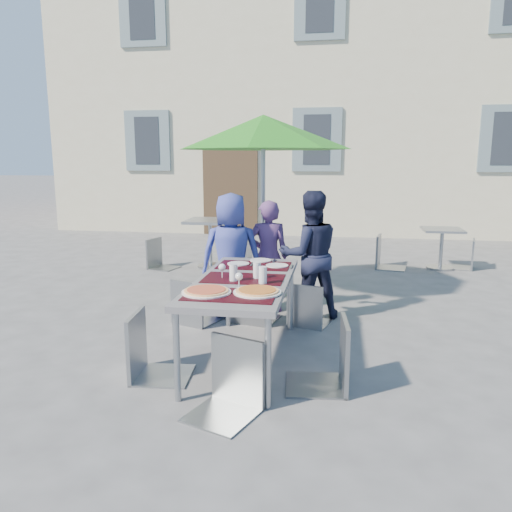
% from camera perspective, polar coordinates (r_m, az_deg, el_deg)
% --- Properties ---
extents(ground, '(90.00, 90.00, 0.00)m').
position_cam_1_polar(ground, '(4.49, 1.94, -12.44)').
color(ground, '#4E4F51').
rests_on(ground, ground).
extents(building, '(13.60, 8.20, 11.10)m').
position_cam_1_polar(building, '(15.89, 7.90, 22.11)').
color(building, '#BEB799').
rests_on(building, ground).
extents(dining_table, '(0.80, 1.85, 0.76)m').
position_cam_1_polar(dining_table, '(4.41, -1.42, -3.29)').
color(dining_table, '#48474C').
rests_on(dining_table, ground).
extents(pizza_near_left, '(0.39, 0.39, 0.03)m').
position_cam_1_polar(pizza_near_left, '(3.94, -5.70, -4.00)').
color(pizza_near_left, white).
rests_on(pizza_near_left, dining_table).
extents(pizza_near_right, '(0.38, 0.38, 0.03)m').
position_cam_1_polar(pizza_near_right, '(3.92, 0.15, -4.04)').
color(pizza_near_right, white).
rests_on(pizza_near_right, dining_table).
extents(glassware, '(0.45, 0.42, 0.15)m').
position_cam_1_polar(glassware, '(4.28, -1.05, -1.92)').
color(glassware, silver).
rests_on(glassware, dining_table).
extents(place_settings, '(0.65, 0.44, 0.01)m').
position_cam_1_polar(place_settings, '(5.00, 0.34, -0.81)').
color(place_settings, white).
rests_on(place_settings, dining_table).
extents(child_0, '(0.76, 0.57, 1.42)m').
position_cam_1_polar(child_0, '(5.70, -2.82, 0.13)').
color(child_0, '#374198').
rests_on(child_0, ground).
extents(child_1, '(0.53, 0.39, 1.32)m').
position_cam_1_polar(child_1, '(5.86, 1.39, -0.03)').
color(child_1, '#593771').
rests_on(child_1, ground).
extents(child_2, '(0.80, 0.61, 1.45)m').
position_cam_1_polar(child_2, '(5.65, 6.18, 0.12)').
color(child_2, '#171B33').
rests_on(child_2, ground).
extents(chair_0, '(0.54, 0.55, 0.95)m').
position_cam_1_polar(chair_0, '(5.44, -7.36, -2.12)').
color(chair_0, gray).
rests_on(chair_0, ground).
extents(chair_1, '(0.54, 0.54, 1.02)m').
position_cam_1_polar(chair_1, '(5.43, -0.34, -1.58)').
color(chair_1, gray).
rests_on(chair_1, ground).
extents(chair_2, '(0.51, 0.51, 0.91)m').
position_cam_1_polar(chair_2, '(5.36, 5.99, -2.56)').
color(chair_2, '#8F949A').
rests_on(chair_2, ground).
extents(chair_3, '(0.50, 0.50, 1.03)m').
position_cam_1_polar(chair_3, '(4.18, -12.29, -5.62)').
color(chair_3, '#8F949A').
rests_on(chair_3, ground).
extents(chair_4, '(0.51, 0.50, 1.05)m').
position_cam_1_polar(chair_4, '(3.93, 8.64, -6.35)').
color(chair_4, gray).
rests_on(chair_4, ground).
extents(chair_5, '(0.57, 0.57, 1.00)m').
position_cam_1_polar(chair_5, '(3.55, -3.10, -8.81)').
color(chair_5, gray).
rests_on(chair_5, ground).
extents(patio_umbrella, '(2.20, 2.20, 2.33)m').
position_cam_1_polar(patio_umbrella, '(6.41, 0.84, 13.74)').
color(patio_umbrella, '#999CA0').
rests_on(patio_umbrella, ground).
extents(cafe_table_0, '(0.75, 0.75, 0.80)m').
position_cam_1_polar(cafe_table_0, '(8.26, -5.26, 2.56)').
color(cafe_table_0, '#999CA0').
rests_on(cafe_table_0, ground).
extents(bg_chair_l_0, '(0.51, 0.51, 0.93)m').
position_cam_1_polar(bg_chair_l_0, '(8.36, -11.10, 2.31)').
color(bg_chair_l_0, gray).
rests_on(bg_chair_l_0, ground).
extents(bg_chair_r_0, '(0.46, 0.45, 1.01)m').
position_cam_1_polar(bg_chair_r_0, '(8.05, -1.57, 2.54)').
color(bg_chair_r_0, gray).
rests_on(bg_chair_r_0, ground).
extents(cafe_table_1, '(0.62, 0.62, 0.67)m').
position_cam_1_polar(cafe_table_1, '(8.70, 20.44, 1.37)').
color(cafe_table_1, '#999CA0').
rests_on(cafe_table_1, ground).
extents(bg_chair_l_1, '(0.54, 0.54, 1.04)m').
position_cam_1_polar(bg_chair_l_1, '(8.46, 14.64, 2.74)').
color(bg_chair_l_1, gray).
rests_on(bg_chair_l_1, ground).
extents(bg_chair_r_1, '(0.51, 0.51, 0.93)m').
position_cam_1_polar(bg_chair_r_1, '(8.86, 23.04, 2.13)').
color(bg_chair_r_1, gray).
rests_on(bg_chair_r_1, ground).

